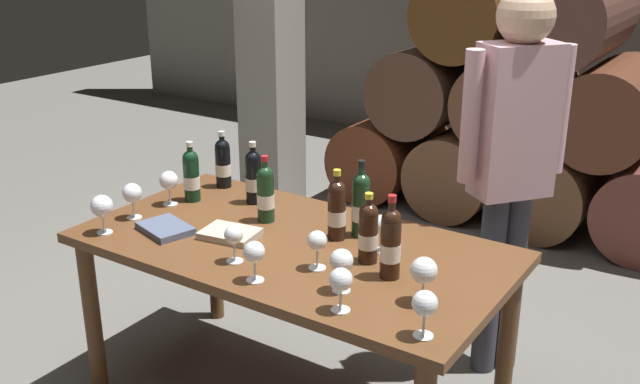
{
  "coord_description": "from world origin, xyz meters",
  "views": [
    {
      "loc": [
        1.52,
        -2.12,
        1.94
      ],
      "look_at": [
        0.0,
        0.2,
        0.91
      ],
      "focal_mm": 40.79,
      "sensor_mm": 36.0,
      "label": 1
    }
  ],
  "objects_px": {
    "wine_bottle_2": "(266,193)",
    "wine_glass_5": "(341,262)",
    "leather_ledger": "(230,234)",
    "dining_table": "(292,263)",
    "wine_bottle_0": "(337,209)",
    "wine_bottle_7": "(191,175)",
    "wine_bottle_4": "(368,232)",
    "wine_glass_2": "(169,181)",
    "wine_glass_6": "(254,253)",
    "sommelier_presenting": "(513,151)",
    "wine_glass_4": "(425,305)",
    "wine_bottle_1": "(391,243)",
    "wine_glass_0": "(341,281)",
    "wine_bottle_5": "(223,163)",
    "wine_bottle_3": "(361,204)",
    "wine_bottle_6": "(254,176)",
    "wine_glass_8": "(424,271)",
    "wine_glass_3": "(132,194)",
    "wine_glass_7": "(234,236)",
    "tasting_notebook": "(165,228)",
    "wine_glass_9": "(317,242)",
    "wine_glass_10": "(381,226)"
  },
  "relations": [
    {
      "from": "wine_bottle_2",
      "to": "leather_ledger",
      "type": "distance_m",
      "value": 0.24
    },
    {
      "from": "wine_glass_6",
      "to": "wine_bottle_3",
      "type": "bearing_deg",
      "value": 78.92
    },
    {
      "from": "wine_bottle_0",
      "to": "wine_bottle_7",
      "type": "distance_m",
      "value": 0.77
    },
    {
      "from": "wine_bottle_3",
      "to": "wine_glass_8",
      "type": "bearing_deg",
      "value": -39.02
    },
    {
      "from": "wine_bottle_1",
      "to": "wine_glass_2",
      "type": "height_order",
      "value": "wine_bottle_1"
    },
    {
      "from": "wine_bottle_2",
      "to": "wine_bottle_6",
      "type": "distance_m",
      "value": 0.22
    },
    {
      "from": "wine_bottle_0",
      "to": "wine_bottle_4",
      "type": "bearing_deg",
      "value": -29.08
    },
    {
      "from": "wine_bottle_5",
      "to": "wine_glass_2",
      "type": "distance_m",
      "value": 0.32
    },
    {
      "from": "dining_table",
      "to": "wine_glass_10",
      "type": "xyz_separation_m",
      "value": [
        0.33,
        0.12,
        0.2
      ]
    },
    {
      "from": "wine_bottle_2",
      "to": "wine_glass_5",
      "type": "xyz_separation_m",
      "value": [
        0.59,
        -0.36,
        -0.01
      ]
    },
    {
      "from": "wine_bottle_3",
      "to": "leather_ledger",
      "type": "height_order",
      "value": "wine_bottle_3"
    },
    {
      "from": "wine_bottle_7",
      "to": "wine_glass_6",
      "type": "height_order",
      "value": "wine_bottle_7"
    },
    {
      "from": "wine_bottle_2",
      "to": "sommelier_presenting",
      "type": "height_order",
      "value": "sommelier_presenting"
    },
    {
      "from": "wine_glass_6",
      "to": "wine_glass_9",
      "type": "relative_size",
      "value": 1.02
    },
    {
      "from": "wine_glass_3",
      "to": "wine_glass_6",
      "type": "relative_size",
      "value": 1.04
    },
    {
      "from": "wine_glass_6",
      "to": "sommelier_presenting",
      "type": "bearing_deg",
      "value": 64.37
    },
    {
      "from": "wine_bottle_4",
      "to": "wine_glass_8",
      "type": "relative_size",
      "value": 1.65
    },
    {
      "from": "wine_glass_7",
      "to": "tasting_notebook",
      "type": "bearing_deg",
      "value": 171.37
    },
    {
      "from": "wine_bottle_5",
      "to": "wine_glass_5",
      "type": "relative_size",
      "value": 1.75
    },
    {
      "from": "wine_bottle_5",
      "to": "wine_glass_8",
      "type": "xyz_separation_m",
      "value": [
        1.29,
        -0.51,
        -0.0
      ]
    },
    {
      "from": "wine_bottle_1",
      "to": "wine_glass_0",
      "type": "distance_m",
      "value": 0.3
    },
    {
      "from": "wine_glass_2",
      "to": "wine_glass_6",
      "type": "bearing_deg",
      "value": -25.89
    },
    {
      "from": "dining_table",
      "to": "wine_bottle_6",
      "type": "height_order",
      "value": "wine_bottle_6"
    },
    {
      "from": "wine_bottle_6",
      "to": "wine_glass_0",
      "type": "relative_size",
      "value": 1.87
    },
    {
      "from": "wine_glass_3",
      "to": "wine_glass_6",
      "type": "height_order",
      "value": "wine_glass_3"
    },
    {
      "from": "wine_bottle_7",
      "to": "wine_glass_7",
      "type": "height_order",
      "value": "wine_bottle_7"
    },
    {
      "from": "wine_bottle_0",
      "to": "wine_glass_0",
      "type": "distance_m",
      "value": 0.58
    },
    {
      "from": "wine_bottle_1",
      "to": "tasting_notebook",
      "type": "xyz_separation_m",
      "value": [
        -0.95,
        -0.14,
        -0.12
      ]
    },
    {
      "from": "wine_glass_8",
      "to": "wine_glass_9",
      "type": "bearing_deg",
      "value": 177.29
    },
    {
      "from": "wine_bottle_2",
      "to": "wine_bottle_7",
      "type": "distance_m",
      "value": 0.43
    },
    {
      "from": "wine_bottle_6",
      "to": "wine_glass_8",
      "type": "relative_size",
      "value": 1.73
    },
    {
      "from": "wine_bottle_4",
      "to": "tasting_notebook",
      "type": "relative_size",
      "value": 1.23
    },
    {
      "from": "wine_bottle_4",
      "to": "wine_glass_3",
      "type": "distance_m",
      "value": 1.06
    },
    {
      "from": "wine_bottle_3",
      "to": "tasting_notebook",
      "type": "bearing_deg",
      "value": -149.35
    },
    {
      "from": "dining_table",
      "to": "wine_bottle_0",
      "type": "relative_size",
      "value": 5.89
    },
    {
      "from": "wine_bottle_2",
      "to": "wine_glass_9",
      "type": "distance_m",
      "value": 0.5
    },
    {
      "from": "wine_bottle_5",
      "to": "wine_glass_8",
      "type": "bearing_deg",
      "value": -21.55
    },
    {
      "from": "wine_bottle_5",
      "to": "wine_glass_10",
      "type": "height_order",
      "value": "wine_bottle_5"
    },
    {
      "from": "wine_bottle_0",
      "to": "tasting_notebook",
      "type": "bearing_deg",
      "value": -152.2
    },
    {
      "from": "wine_bottle_3",
      "to": "wine_glass_3",
      "type": "xyz_separation_m",
      "value": [
        -0.9,
        -0.37,
        -0.03
      ]
    },
    {
      "from": "wine_glass_0",
      "to": "wine_glass_3",
      "type": "bearing_deg",
      "value": 170.68
    },
    {
      "from": "wine_bottle_3",
      "to": "wine_glass_0",
      "type": "bearing_deg",
      "value": -65.61
    },
    {
      "from": "wine_glass_3",
      "to": "wine_glass_4",
      "type": "bearing_deg",
      "value": -7.28
    },
    {
      "from": "wine_bottle_6",
      "to": "leather_ledger",
      "type": "bearing_deg",
      "value": -66.29
    },
    {
      "from": "wine_bottle_4",
      "to": "wine_glass_10",
      "type": "height_order",
      "value": "wine_bottle_4"
    },
    {
      "from": "wine_glass_0",
      "to": "sommelier_presenting",
      "type": "bearing_deg",
      "value": 81.69
    },
    {
      "from": "wine_glass_5",
      "to": "wine_glass_8",
      "type": "relative_size",
      "value": 0.95
    },
    {
      "from": "wine_bottle_5",
      "to": "wine_glass_4",
      "type": "xyz_separation_m",
      "value": [
        1.38,
        -0.7,
        -0.01
      ]
    },
    {
      "from": "wine_bottle_7",
      "to": "wine_glass_4",
      "type": "height_order",
      "value": "wine_bottle_7"
    },
    {
      "from": "wine_glass_0",
      "to": "wine_glass_2",
      "type": "relative_size",
      "value": 0.97
    }
  ]
}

